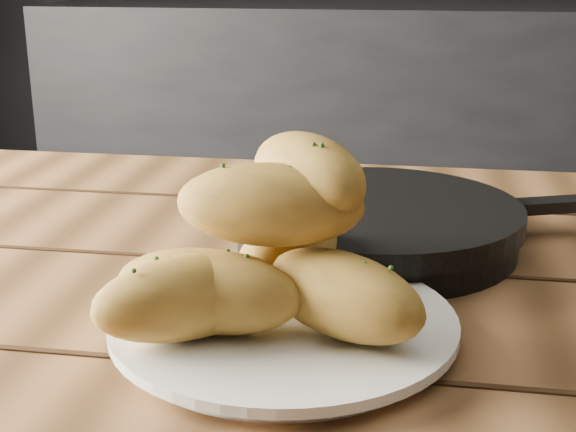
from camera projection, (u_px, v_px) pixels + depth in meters
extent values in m
cube|color=black|center=(548.00, 168.00, 2.28)|extent=(2.80, 0.60, 0.90)
cube|color=#925F36|center=(305.00, 333.00, 0.66)|extent=(1.54, 0.98, 0.04)
cylinder|color=white|center=(284.00, 330.00, 0.60)|extent=(0.24, 0.24, 0.01)
cylinder|color=white|center=(284.00, 320.00, 0.60)|extent=(0.26, 0.26, 0.01)
ellipsoid|color=#BA8D33|center=(207.00, 291.00, 0.57)|extent=(0.15, 0.08, 0.06)
ellipsoid|color=#BA8D33|center=(342.00, 295.00, 0.56)|extent=(0.15, 0.13, 0.06)
ellipsoid|color=#BA8D33|center=(288.00, 255.00, 0.64)|extent=(0.10, 0.14, 0.06)
ellipsoid|color=#BA8D33|center=(270.00, 204.00, 0.57)|extent=(0.14, 0.07, 0.06)
ellipsoid|color=#BA8D33|center=(308.00, 174.00, 0.59)|extent=(0.13, 0.14, 0.06)
ellipsoid|color=#BA8D33|center=(190.00, 296.00, 0.56)|extent=(0.15, 0.13, 0.06)
cylinder|color=black|center=(376.00, 232.00, 0.79)|extent=(0.27, 0.27, 0.03)
cylinder|color=black|center=(376.00, 213.00, 0.78)|extent=(0.28, 0.28, 0.02)
cube|color=black|center=(570.00, 204.00, 0.82)|extent=(0.14, 0.07, 0.01)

